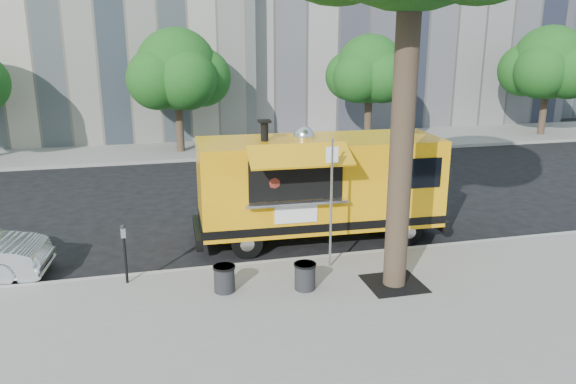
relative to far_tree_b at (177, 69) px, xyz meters
name	(u,v)px	position (x,y,z in m)	size (l,w,h in m)	color
ground	(252,254)	(1.00, -12.70, -3.83)	(120.00, 120.00, 0.00)	black
sidewalk	(291,329)	(1.00, -16.70, -3.76)	(60.00, 6.00, 0.15)	gray
curb	(259,265)	(1.00, -13.63, -3.76)	(60.00, 0.14, 0.16)	#999993
far_sidewalk	(201,148)	(1.00, 0.80, -3.76)	(60.00, 5.00, 0.15)	gray
tree_well	(394,284)	(3.60, -15.50, -3.68)	(1.20, 1.20, 0.02)	black
far_tree_b	(177,69)	(0.00, 0.00, 0.00)	(3.60, 3.60, 5.50)	#33261C
far_tree_c	(370,69)	(9.00, -0.30, -0.12)	(3.24, 3.24, 5.21)	#33261C
far_tree_d	(549,63)	(19.00, -0.10, 0.06)	(3.78, 3.78, 5.64)	#33261C
sign_post	(331,196)	(2.55, -14.25, -1.98)	(0.28, 0.06, 3.00)	silver
parking_meter	(124,247)	(-2.00, -14.05, -2.85)	(0.11, 0.11, 1.33)	black
food_truck	(318,185)	(2.90, -12.13, -2.30)	(6.68, 3.15, 3.26)	#FFAB0D
trash_bin_left	(224,278)	(0.00, -14.98, -3.38)	(0.48, 0.48, 0.57)	black
trash_bin_right	(305,275)	(1.67, -15.27, -3.38)	(0.48, 0.48, 0.57)	black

